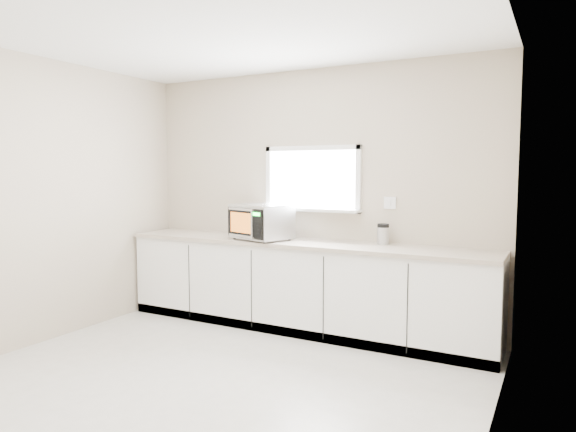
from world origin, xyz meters
The scene contains 8 objects.
ground centered at (0.00, 0.00, 0.00)m, with size 4.00×4.00×0.00m, color beige.
back_wall centered at (0.00, 2.00, 1.36)m, with size 4.00×0.17×2.70m.
cabinets centered at (0.00, 1.70, 0.44)m, with size 3.92×0.60×0.88m, color white.
countertop centered at (0.00, 1.69, 0.90)m, with size 3.92×0.64×0.04m, color beige.
microwave centered at (-0.40, 1.60, 1.11)m, with size 0.68×0.60×0.37m.
knife_block centered at (-0.41, 1.59, 1.04)m, with size 0.12×0.21×0.29m.
cutting_board centered at (-0.69, 1.94, 1.07)m, with size 0.30×0.30×0.02m, color #965F3A.
coffee_grinder centered at (0.82, 1.88, 1.02)m, with size 0.14×0.14×0.20m.
Camera 1 is at (2.34, -2.95, 1.63)m, focal length 32.00 mm.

